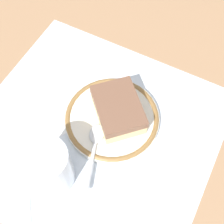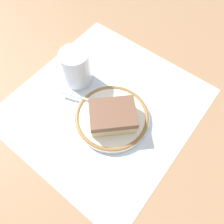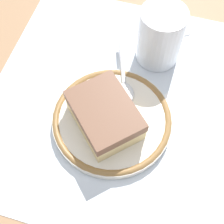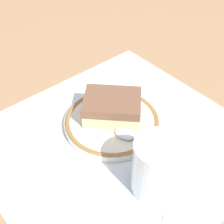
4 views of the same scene
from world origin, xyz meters
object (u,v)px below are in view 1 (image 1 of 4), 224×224
object	(u,v)px
spoon	(95,143)
cup	(51,169)
cake_slice	(118,110)
napkin	(31,120)
plate	(112,118)
sugar_packet	(21,209)

from	to	relation	value
spoon	cup	xyz separation A→B (m)	(0.08, -0.04, 0.02)
cake_slice	napkin	world-z (taller)	cake_slice
plate	cake_slice	xyz separation A→B (m)	(-0.01, 0.01, 0.03)
spoon	cup	distance (m)	0.09
cup	spoon	bearing A→B (deg)	156.40
cup	sugar_packet	size ratio (longest dim) A/B	1.90
plate	cake_slice	size ratio (longest dim) A/B	1.39
cake_slice	napkin	xyz separation A→B (m)	(0.08, -0.14, -0.03)
plate	spoon	xyz separation A→B (m)	(0.06, -0.00, 0.01)
sugar_packet	spoon	bearing A→B (deg)	160.28
napkin	sugar_packet	size ratio (longest dim) A/B	2.60
cake_slice	spoon	world-z (taller)	cake_slice
spoon	cake_slice	bearing A→B (deg)	172.05
cake_slice	spoon	size ratio (longest dim) A/B	1.04
spoon	napkin	bearing A→B (deg)	-85.74
napkin	sugar_packet	bearing A→B (deg)	28.85
sugar_packet	cake_slice	bearing A→B (deg)	163.81
cake_slice	cup	bearing A→B (deg)	-16.70
cake_slice	spoon	bearing A→B (deg)	-7.95
cup	sugar_packet	distance (m)	0.08
cake_slice	napkin	distance (m)	0.17
cake_slice	sugar_packet	bearing A→B (deg)	-16.19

